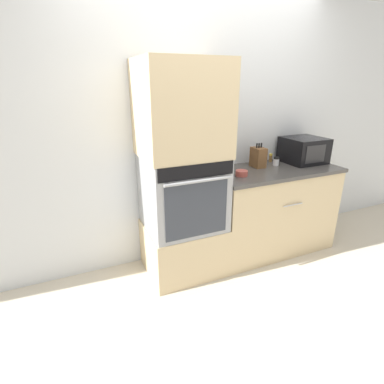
# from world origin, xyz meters

# --- Properties ---
(ground_plane) EXTENTS (12.00, 12.00, 0.00)m
(ground_plane) POSITION_xyz_m (0.00, 0.00, 0.00)
(ground_plane) COLOR beige
(wall_back) EXTENTS (8.00, 0.05, 2.50)m
(wall_back) POSITION_xyz_m (0.00, 0.63, 1.25)
(wall_back) COLOR silver
(wall_back) RESTS_ON ground_plane
(oven_cabinet_base) EXTENTS (0.68, 0.60, 0.46)m
(oven_cabinet_base) POSITION_xyz_m (-0.34, 0.30, 0.23)
(oven_cabinet_base) COLOR beige
(oven_cabinet_base) RESTS_ON ground_plane
(wall_oven) EXTENTS (0.66, 0.64, 0.65)m
(wall_oven) POSITION_xyz_m (-0.34, 0.30, 0.78)
(wall_oven) COLOR #9EA0A5
(wall_oven) RESTS_ON oven_cabinet_base
(oven_cabinet_upper) EXTENTS (0.68, 0.60, 0.76)m
(oven_cabinet_upper) POSITION_xyz_m (-0.34, 0.30, 1.49)
(oven_cabinet_upper) COLOR beige
(oven_cabinet_upper) RESTS_ON wall_oven
(counter_unit) EXTENTS (1.31, 0.63, 0.89)m
(counter_unit) POSITION_xyz_m (0.64, 0.30, 0.44)
(counter_unit) COLOR beige
(counter_unit) RESTS_ON ground_plane
(microwave) EXTENTS (0.40, 0.38, 0.26)m
(microwave) POSITION_xyz_m (1.07, 0.38, 1.02)
(microwave) COLOR black
(microwave) RESTS_ON counter_unit
(knife_block) EXTENTS (0.11, 0.15, 0.24)m
(knife_block) POSITION_xyz_m (0.52, 0.41, 0.99)
(knife_block) COLOR brown
(knife_block) RESTS_ON counter_unit
(bowl) EXTENTS (0.11, 0.11, 0.05)m
(bowl) POSITION_xyz_m (0.21, 0.22, 0.91)
(bowl) COLOR #B24C42
(bowl) RESTS_ON counter_unit
(condiment_jar_near) EXTENTS (0.06, 0.06, 0.09)m
(condiment_jar_near) POSITION_xyz_m (0.73, 0.38, 0.93)
(condiment_jar_near) COLOR silver
(condiment_jar_near) RESTS_ON counter_unit
(condiment_jar_mid) EXTENTS (0.04, 0.04, 0.09)m
(condiment_jar_mid) POSITION_xyz_m (0.77, 0.53, 0.93)
(condiment_jar_mid) COLOR brown
(condiment_jar_mid) RESTS_ON counter_unit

